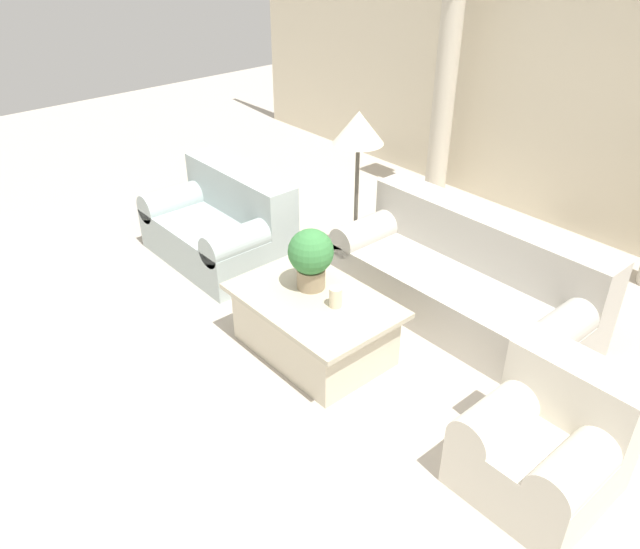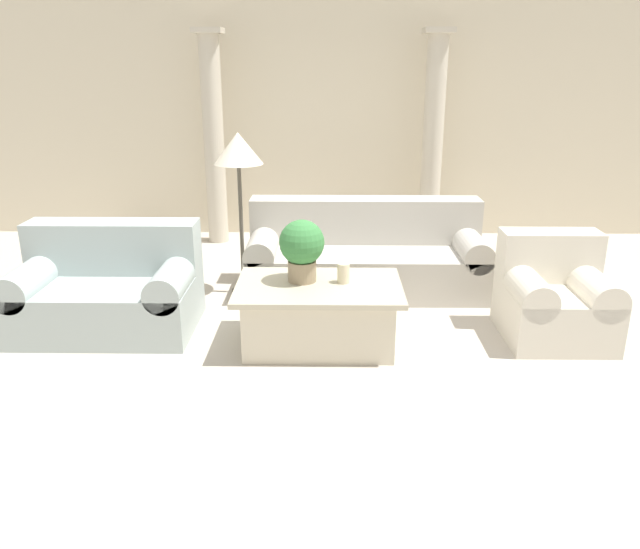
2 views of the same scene
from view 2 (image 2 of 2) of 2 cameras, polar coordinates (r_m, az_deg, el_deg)
name	(u,v)px [view 2 (image 2 of 2)]	position (r m, az deg, el deg)	size (l,w,h in m)	color
ground_plane	(333,328)	(5.16, 1.23, -4.90)	(16.00, 16.00, 0.00)	#BCB2A3
wall_back	(333,104)	(7.82, 1.18, 15.31)	(10.00, 0.06, 3.20)	beige
sofa_long	(365,255)	(5.97, 4.18, 1.77)	(2.22, 0.90, 0.83)	#B7B2A8
loveseat	(108,288)	(5.35, -18.80, -1.16)	(1.41, 0.90, 0.83)	#A8B6B4
coffee_table	(319,314)	(4.78, -0.11, -3.62)	(1.25, 0.84, 0.49)	beige
potted_plant	(302,247)	(4.70, -1.67, 2.53)	(0.34, 0.34, 0.48)	#937F60
pillar_candle	(343,273)	(4.72, 2.15, 0.13)	(0.09, 0.09, 0.15)	beige
floor_lamp	(238,155)	(5.66, -7.47, 10.81)	(0.44, 0.44, 1.50)	#4C473D
column_left	(214,137)	(7.54, -9.70, 12.25)	(0.33, 0.33, 2.44)	beige
column_right	(433,138)	(7.51, 10.27, 12.20)	(0.33, 0.33, 2.44)	beige
armchair	(554,295)	(5.24, 20.62, -1.80)	(0.78, 0.81, 0.80)	beige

